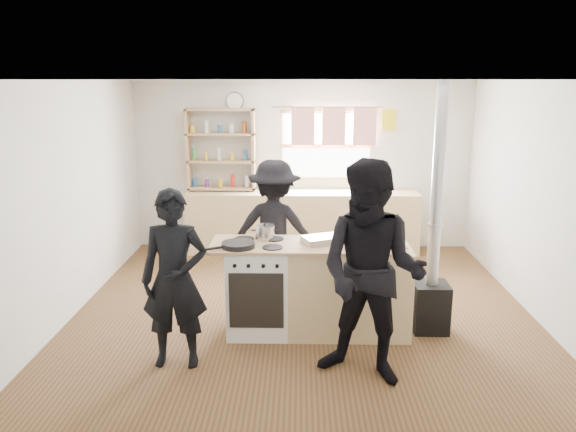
% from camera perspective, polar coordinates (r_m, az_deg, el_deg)
% --- Properties ---
extents(ground, '(5.00, 5.00, 0.01)m').
position_cam_1_polar(ground, '(6.37, 1.51, -9.50)').
color(ground, brown).
rests_on(ground, ground).
extents(back_counter, '(3.40, 0.55, 0.90)m').
position_cam_1_polar(back_counter, '(8.33, 1.47, -0.59)').
color(back_counter, tan).
rests_on(back_counter, ground).
extents(shelving_unit, '(1.00, 0.28, 1.20)m').
position_cam_1_polar(shelving_unit, '(8.34, -6.83, 6.76)').
color(shelving_unit, tan).
rests_on(shelving_unit, back_counter).
extents(thermos, '(0.10, 0.10, 0.32)m').
position_cam_1_polar(thermos, '(8.26, 8.19, 3.47)').
color(thermos, silver).
rests_on(thermos, back_counter).
extents(cooking_island, '(1.97, 0.64, 0.93)m').
position_cam_1_polar(cooking_island, '(5.68, 3.04, -7.31)').
color(cooking_island, white).
rests_on(cooking_island, ground).
extents(skillet_greens, '(0.44, 0.44, 0.05)m').
position_cam_1_polar(skillet_greens, '(5.42, -5.08, -2.90)').
color(skillet_greens, black).
rests_on(skillet_greens, cooking_island).
extents(roast_tray, '(0.44, 0.37, 0.06)m').
position_cam_1_polar(roast_tray, '(5.56, 3.50, -2.37)').
color(roast_tray, silver).
rests_on(roast_tray, cooking_island).
extents(stockpot_stove, '(0.20, 0.20, 0.17)m').
position_cam_1_polar(stockpot_stove, '(5.67, -2.37, -1.65)').
color(stockpot_stove, '#B8B8BA').
rests_on(stockpot_stove, cooking_island).
extents(stockpot_counter, '(0.27, 0.27, 0.20)m').
position_cam_1_polar(stockpot_counter, '(5.54, 7.07, -1.93)').
color(stockpot_counter, silver).
rests_on(stockpot_counter, cooking_island).
extents(bread_board, '(0.31, 0.24, 0.12)m').
position_cam_1_polar(bread_board, '(5.49, 10.47, -2.61)').
color(bread_board, tan).
rests_on(bread_board, cooking_island).
extents(flue_heater, '(0.35, 0.35, 2.50)m').
position_cam_1_polar(flue_heater, '(5.82, 14.45, -5.30)').
color(flue_heater, black).
rests_on(flue_heater, ground).
extents(person_near_left, '(0.59, 0.39, 1.60)m').
position_cam_1_polar(person_near_left, '(5.03, -11.44, -6.34)').
color(person_near_left, black).
rests_on(person_near_left, ground).
extents(person_near_right, '(1.13, 1.02, 1.89)m').
position_cam_1_polar(person_near_right, '(4.69, 8.49, -5.81)').
color(person_near_right, black).
rests_on(person_near_right, ground).
extents(person_far, '(1.13, 0.76, 1.62)m').
position_cam_1_polar(person_far, '(6.51, -1.37, -1.37)').
color(person_far, black).
rests_on(person_far, ground).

